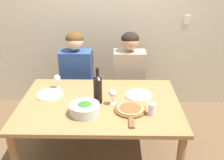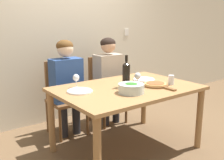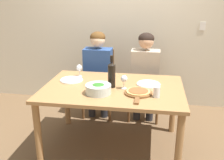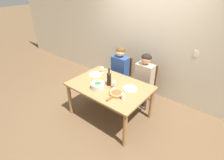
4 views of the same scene
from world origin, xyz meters
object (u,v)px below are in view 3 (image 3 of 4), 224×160
object	(u,v)px
pizza_on_board	(138,92)
broccoli_bowl	(98,89)
wine_glass_left	(79,68)
person_woman	(98,67)
chair_left	(100,80)
wine_bottle	(112,74)
water_tumbler	(157,92)
chair_right	(145,83)
wine_glass_right	(124,79)
person_man	(145,69)
dinner_plate_left	(71,80)
dinner_plate_right	(149,84)

from	to	relation	value
pizza_on_board	broccoli_bowl	bearing A→B (deg)	-173.10
wine_glass_left	person_woman	bearing A→B (deg)	74.80
broccoli_bowl	wine_glass_left	distance (m)	0.61
chair_left	wine_bottle	bearing A→B (deg)	-70.06
wine_bottle	water_tumbler	bearing A→B (deg)	-24.14
chair_left	wine_bottle	distance (m)	1.01
chair_right	wine_glass_left	xyz separation A→B (m)	(-0.78, -0.58, 0.34)
chair_right	pizza_on_board	xyz separation A→B (m)	(-0.03, -1.04, 0.25)
chair_left	broccoli_bowl	world-z (taller)	chair_left
wine_bottle	wine_glass_right	world-z (taller)	wine_bottle
person_man	dinner_plate_left	size ratio (longest dim) A/B	4.64
chair_right	wine_bottle	distance (m)	1.02
chair_right	broccoli_bowl	size ratio (longest dim) A/B	3.57
dinner_plate_right	wine_glass_left	size ratio (longest dim) A/B	1.74
pizza_on_board	wine_glass_left	bearing A→B (deg)	148.52
broccoli_bowl	pizza_on_board	xyz separation A→B (m)	(0.40, 0.05, -0.03)
person_woman	water_tumbler	distance (m)	1.27
person_man	dinner_plate_right	world-z (taller)	person_man
pizza_on_board	dinner_plate_right	bearing A→B (deg)	71.85
chair_left	dinner_plate_right	size ratio (longest dim) A/B	3.57
dinner_plate_right	pizza_on_board	distance (m)	0.31
person_woman	wine_glass_left	distance (m)	0.50
chair_right	person_woman	distance (m)	0.70
dinner_plate_left	dinner_plate_right	size ratio (longest dim) A/B	1.00
wine_bottle	pizza_on_board	xyz separation A→B (m)	(0.30, -0.16, -0.13)
dinner_plate_right	wine_glass_right	size ratio (longest dim) A/B	1.74
chair_left	chair_right	xyz separation A→B (m)	(0.65, 0.00, 0.00)
chair_left	dinner_plate_left	xyz separation A→B (m)	(-0.18, -0.75, 0.25)
pizza_on_board	wine_glass_right	distance (m)	0.22
dinner_plate_right	dinner_plate_left	bearing A→B (deg)	-179.96
person_man	wine_glass_left	bearing A→B (deg)	-148.88
wine_bottle	wine_glass_left	bearing A→B (deg)	146.47
wine_glass_right	water_tumbler	size ratio (longest dim) A/B	1.39
broccoli_bowl	dinner_plate_right	distance (m)	0.61
dinner_plate_right	person_woman	bearing A→B (deg)	138.48
wine_bottle	dinner_plate_right	bearing A→B (deg)	18.57
wine_glass_left	water_tumbler	size ratio (longest dim) A/B	1.39
chair_right	broccoli_bowl	distance (m)	1.21
chair_right	wine_glass_right	size ratio (longest dim) A/B	6.22
broccoli_bowl	pizza_on_board	size ratio (longest dim) A/B	0.62
wine_bottle	water_tumbler	size ratio (longest dim) A/B	3.23
person_man	wine_bottle	size ratio (longest dim) A/B	3.47
chair_left	wine_bottle	size ratio (longest dim) A/B	2.67
person_woman	wine_bottle	distance (m)	0.84
chair_right	wine_glass_right	world-z (taller)	chair_right
wine_bottle	dinner_plate_right	xyz separation A→B (m)	(0.40, 0.13, -0.14)
broccoli_bowl	dinner_plate_left	distance (m)	0.52
dinner_plate_right	water_tumbler	world-z (taller)	water_tumbler
broccoli_bowl	water_tumbler	distance (m)	0.59
wine_glass_right	person_man	bearing A→B (deg)	76.44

